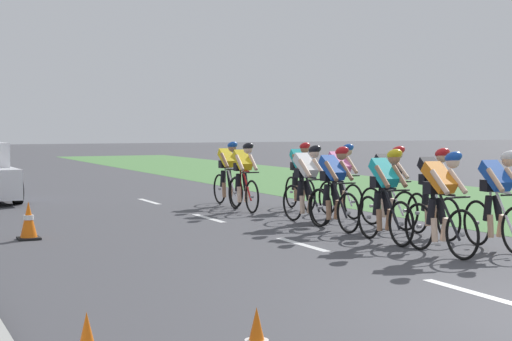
# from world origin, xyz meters

# --- Properties ---
(grass_verge) EXTENTS (7.00, 60.00, 0.01)m
(grass_verge) POSITION_xyz_m (7.13, 14.00, 0.00)
(grass_verge) COLOR #4C7F42
(grass_verge) RESTS_ON ground
(lane_markings_centre) EXTENTS (0.14, 17.60, 0.01)m
(lane_markings_centre) POSITION_xyz_m (0.00, 5.56, 0.00)
(lane_markings_centre) COLOR white
(lane_markings_centre) RESTS_ON ground
(cyclist_lead) EXTENTS (0.42, 1.72, 1.56)m
(cyclist_lead) POSITION_xyz_m (1.34, 3.78, 0.79)
(cyclist_lead) COLOR black
(cyclist_lead) RESTS_ON ground
(cyclist_second) EXTENTS (0.45, 1.72, 1.56)m
(cyclist_second) POSITION_xyz_m (2.38, 3.76, 0.79)
(cyclist_second) COLOR black
(cyclist_second) RESTS_ON ground
(cyclist_third) EXTENTS (0.43, 1.72, 1.56)m
(cyclist_third) POSITION_xyz_m (1.31, 5.15, 0.79)
(cyclist_third) COLOR black
(cyclist_third) RESTS_ON ground
(cyclist_fourth) EXTENTS (0.45, 1.72, 1.56)m
(cyclist_fourth) POSITION_xyz_m (2.40, 5.32, 0.79)
(cyclist_fourth) COLOR black
(cyclist_fourth) RESTS_ON ground
(cyclist_fifth) EXTENTS (0.42, 1.72, 1.56)m
(cyclist_fifth) POSITION_xyz_m (1.35, 6.83, 0.79)
(cyclist_fifth) COLOR black
(cyclist_fifth) RESTS_ON ground
(cyclist_sixth) EXTENTS (0.43, 1.72, 1.56)m
(cyclist_sixth) POSITION_xyz_m (2.45, 6.70, 0.79)
(cyclist_sixth) COLOR black
(cyclist_sixth) RESTS_ON ground
(cyclist_seventh) EXTENTS (0.44, 1.72, 1.56)m
(cyclist_seventh) POSITION_xyz_m (1.38, 7.89, 0.79)
(cyclist_seventh) COLOR black
(cyclist_seventh) RESTS_ON ground
(cyclist_eighth) EXTENTS (0.42, 1.72, 1.56)m
(cyclist_eighth) POSITION_xyz_m (2.56, 8.57, 0.79)
(cyclist_eighth) COLOR black
(cyclist_eighth) RESTS_ON ground
(cyclist_ninth) EXTENTS (0.42, 1.72, 1.56)m
(cyclist_ninth) POSITION_xyz_m (1.21, 10.49, 0.79)
(cyclist_ninth) COLOR black
(cyclist_ninth) RESTS_ON ground
(cyclist_tenth) EXTENTS (0.45, 1.72, 1.56)m
(cyclist_tenth) POSITION_xyz_m (2.49, 10.21, 0.79)
(cyclist_tenth) COLOR black
(cyclist_tenth) RESTS_ON ground
(cyclist_eleventh) EXTENTS (0.42, 1.72, 1.56)m
(cyclist_eleventh) POSITION_xyz_m (1.39, 11.78, 0.79)
(cyclist_eleventh) COLOR black
(cyclist_eleventh) RESTS_ON ground
(traffic_cone_far) EXTENTS (0.36, 0.36, 0.64)m
(traffic_cone_far) POSITION_xyz_m (-3.85, 8.00, 0.31)
(traffic_cone_far) COLOR black
(traffic_cone_far) RESTS_ON ground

